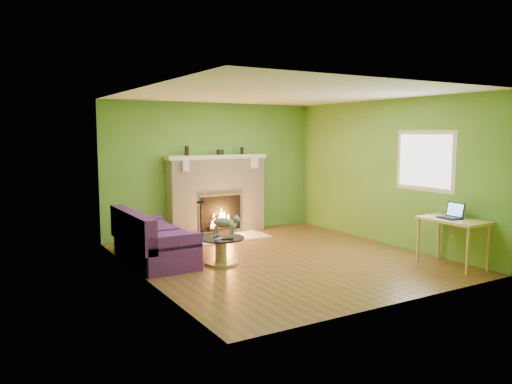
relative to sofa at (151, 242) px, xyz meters
The scene contains 22 objects.
floor 2.07m from the sofa, 24.76° to the right, with size 5.00×5.00×0.00m, color brown.
ceiling 3.07m from the sofa, 24.76° to the right, with size 5.00×5.00×0.00m, color white.
wall_back 2.67m from the sofa, 41.44° to the left, with size 5.00×5.00×0.00m, color #4F802A.
wall_front 3.96m from the sofa, 61.02° to the right, with size 5.00×5.00×0.00m, color #4F802A.
wall_left 1.36m from the sofa, 114.45° to the right, with size 5.00×5.00×0.00m, color #4F802A.
wall_right 4.31m from the sofa, 11.79° to the right, with size 5.00×5.00×0.00m, color #4F802A.
window_frame 4.63m from the sofa, 23.21° to the right, with size 1.20×1.20×0.00m, color silver.
window_pane 4.62m from the sofa, 23.25° to the right, with size 1.06×1.06×0.00m, color white.
fireplace 2.41m from the sofa, 38.08° to the left, with size 2.10×0.46×1.58m.
hearth 2.11m from the sofa, 26.86° to the left, with size 1.50×0.75×0.03m, color beige.
mantel 2.65m from the sofa, 37.69° to the left, with size 2.10×0.28×0.08m, color beige.
sofa is the anchor object (origin of this frame).
coffee_table 1.11m from the sofa, 36.07° to the right, with size 0.72×0.72×0.41m.
desk 4.61m from the sofa, 34.14° to the right, with size 0.57×0.98×0.73m.
cat 1.17m from the sofa, 31.67° to the right, with size 0.20×0.56×0.35m, color slate, non-canonical shape.
remote_silver 1.11m from the sofa, 44.17° to the right, with size 0.17×0.04×0.02m, color gray.
remote_black 1.24m from the sofa, 42.29° to the right, with size 0.16×0.04×0.02m, color black.
laptop 4.59m from the sofa, 33.76° to the right, with size 0.28×0.32×0.24m, color black, non-canonical shape.
fire_tools 1.73m from the sofa, 39.19° to the left, with size 0.19×0.19×0.72m, color black, non-canonical shape.
mantel_vase_left 2.35m from the sofa, 49.87° to the left, with size 0.08×0.08×0.18m, color black.
mantel_vase_right 3.15m from the sofa, 31.00° to the left, with size 0.07×0.07×0.14m, color black.
mantel_box 2.77m from the sofa, 36.98° to the left, with size 0.12×0.08×0.10m, color black.
Camera 1 is at (-4.33, -6.56, 1.99)m, focal length 35.00 mm.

